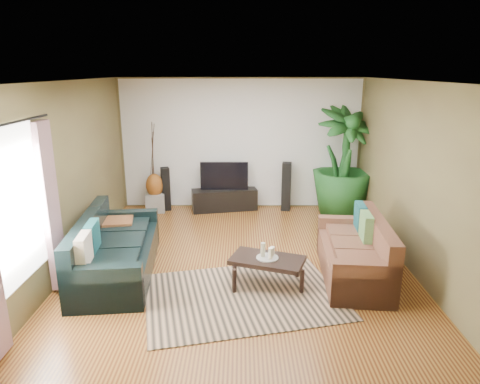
{
  "coord_description": "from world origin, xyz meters",
  "views": [
    {
      "loc": [
        0.02,
        -6.06,
        2.85
      ],
      "look_at": [
        0.0,
        0.2,
        1.05
      ],
      "focal_mm": 32.0,
      "sensor_mm": 36.0,
      "label": 1
    }
  ],
  "objects_px": {
    "tv_stand": "(224,200)",
    "vase": "(155,185)",
    "sofa_left": "(117,245)",
    "sofa_right": "(354,248)",
    "speaker_left": "(166,189)",
    "potted_plant": "(343,162)",
    "speaker_right": "(286,187)",
    "side_table": "(117,235)",
    "pedestal": "(155,202)",
    "television": "(224,176)",
    "coffee_table": "(267,271)"
  },
  "relations": [
    {
      "from": "tv_stand",
      "to": "vase",
      "type": "bearing_deg",
      "value": 171.95
    },
    {
      "from": "sofa_left",
      "to": "tv_stand",
      "type": "xyz_separation_m",
      "value": [
        1.43,
        2.9,
        -0.2
      ]
    },
    {
      "from": "sofa_right",
      "to": "speaker_left",
      "type": "relative_size",
      "value": 2.03
    },
    {
      "from": "tv_stand",
      "to": "potted_plant",
      "type": "height_order",
      "value": "potted_plant"
    },
    {
      "from": "tv_stand",
      "to": "speaker_right",
      "type": "distance_m",
      "value": 1.32
    },
    {
      "from": "speaker_right",
      "to": "tv_stand",
      "type": "bearing_deg",
      "value": -170.36
    },
    {
      "from": "speaker_left",
      "to": "side_table",
      "type": "height_order",
      "value": "speaker_left"
    },
    {
      "from": "tv_stand",
      "to": "vase",
      "type": "relative_size",
      "value": 2.74
    },
    {
      "from": "sofa_right",
      "to": "speaker_right",
      "type": "xyz_separation_m",
      "value": [
        -0.65,
        2.99,
        0.08
      ]
    },
    {
      "from": "sofa_right",
      "to": "speaker_left",
      "type": "xyz_separation_m",
      "value": [
        -3.16,
        2.99,
        0.03
      ]
    },
    {
      "from": "pedestal",
      "to": "television",
      "type": "bearing_deg",
      "value": 3.44
    },
    {
      "from": "sofa_left",
      "to": "coffee_table",
      "type": "xyz_separation_m",
      "value": [
        2.13,
        -0.36,
        -0.23
      ]
    },
    {
      "from": "coffee_table",
      "to": "side_table",
      "type": "bearing_deg",
      "value": 174.3
    },
    {
      "from": "coffee_table",
      "to": "pedestal",
      "type": "height_order",
      "value": "coffee_table"
    },
    {
      "from": "tv_stand",
      "to": "speaker_left",
      "type": "height_order",
      "value": "speaker_left"
    },
    {
      "from": "tv_stand",
      "to": "sofa_left",
      "type": "bearing_deg",
      "value": -127.69
    },
    {
      "from": "vase",
      "to": "side_table",
      "type": "height_order",
      "value": "vase"
    },
    {
      "from": "coffee_table",
      "to": "speaker_left",
      "type": "height_order",
      "value": "speaker_left"
    },
    {
      "from": "side_table",
      "to": "tv_stand",
      "type": "bearing_deg",
      "value": 52.64
    },
    {
      "from": "speaker_left",
      "to": "pedestal",
      "type": "bearing_deg",
      "value": -177.0
    },
    {
      "from": "sofa_right",
      "to": "potted_plant",
      "type": "xyz_separation_m",
      "value": [
        0.44,
        2.78,
        0.66
      ]
    },
    {
      "from": "speaker_left",
      "to": "speaker_right",
      "type": "relative_size",
      "value": 0.89
    },
    {
      "from": "speaker_left",
      "to": "vase",
      "type": "bearing_deg",
      "value": -177.0
    },
    {
      "from": "coffee_table",
      "to": "pedestal",
      "type": "relative_size",
      "value": 2.54
    },
    {
      "from": "television",
      "to": "sofa_right",
      "type": "bearing_deg",
      "value": -57.03
    },
    {
      "from": "potted_plant",
      "to": "speaker_right",
      "type": "bearing_deg",
      "value": 169.02
    },
    {
      "from": "tv_stand",
      "to": "potted_plant",
      "type": "distance_m",
      "value": 2.54
    },
    {
      "from": "speaker_right",
      "to": "side_table",
      "type": "distance_m",
      "value": 3.65
    },
    {
      "from": "tv_stand",
      "to": "vase",
      "type": "distance_m",
      "value": 1.47
    },
    {
      "from": "sofa_left",
      "to": "tv_stand",
      "type": "relative_size",
      "value": 1.69
    },
    {
      "from": "tv_stand",
      "to": "pedestal",
      "type": "bearing_deg",
      "value": 171.95
    },
    {
      "from": "television",
      "to": "coffee_table",
      "type": "bearing_deg",
      "value": -77.75
    },
    {
      "from": "speaker_right",
      "to": "side_table",
      "type": "relative_size",
      "value": 1.82
    },
    {
      "from": "potted_plant",
      "to": "sofa_right",
      "type": "bearing_deg",
      "value": -99.06
    },
    {
      "from": "coffee_table",
      "to": "speaker_right",
      "type": "relative_size",
      "value": 0.96
    },
    {
      "from": "television",
      "to": "side_table",
      "type": "distance_m",
      "value": 2.75
    },
    {
      "from": "pedestal",
      "to": "vase",
      "type": "height_order",
      "value": "vase"
    },
    {
      "from": "potted_plant",
      "to": "side_table",
      "type": "bearing_deg",
      "value": -154.24
    },
    {
      "from": "television",
      "to": "speaker_right",
      "type": "height_order",
      "value": "television"
    },
    {
      "from": "speaker_right",
      "to": "side_table",
      "type": "height_order",
      "value": "speaker_right"
    },
    {
      "from": "sofa_left",
      "to": "speaker_left",
      "type": "height_order",
      "value": "speaker_left"
    },
    {
      "from": "coffee_table",
      "to": "sofa_right",
      "type": "bearing_deg",
      "value": 31.87
    },
    {
      "from": "sofa_left",
      "to": "potted_plant",
      "type": "xyz_separation_m",
      "value": [
        3.81,
        2.69,
        0.66
      ]
    },
    {
      "from": "tv_stand",
      "to": "coffee_table",
      "type": "bearing_deg",
      "value": -89.24
    },
    {
      "from": "television",
      "to": "speaker_right",
      "type": "xyz_separation_m",
      "value": [
        1.29,
        0.0,
        -0.23
      ]
    },
    {
      "from": "speaker_right",
      "to": "coffee_table",
      "type": "bearing_deg",
      "value": -90.44
    },
    {
      "from": "sofa_right",
      "to": "pedestal",
      "type": "relative_size",
      "value": 4.82
    },
    {
      "from": "sofa_left",
      "to": "speaker_right",
      "type": "bearing_deg",
      "value": -48.97
    },
    {
      "from": "television",
      "to": "side_table",
      "type": "xyz_separation_m",
      "value": [
        -1.65,
        -2.16,
        -0.46
      ]
    },
    {
      "from": "television",
      "to": "vase",
      "type": "bearing_deg",
      "value": -176.56
    }
  ]
}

